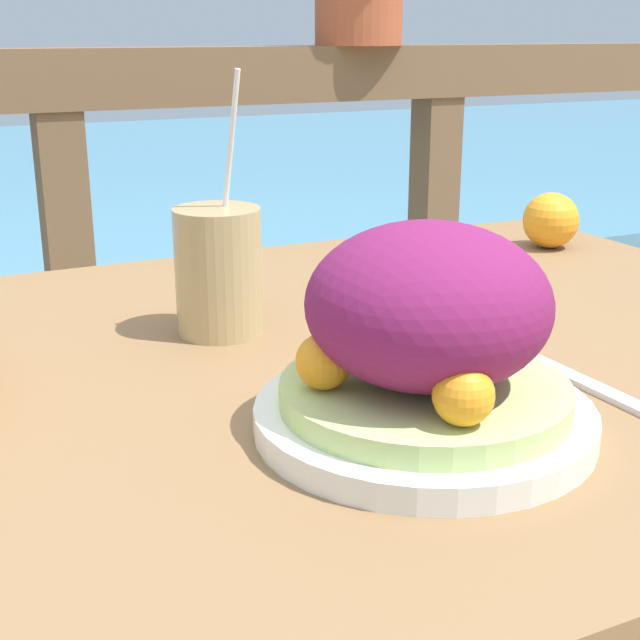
# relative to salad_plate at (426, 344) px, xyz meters

# --- Properties ---
(patio_table) EXTENTS (1.30, 0.81, 0.77)m
(patio_table) POSITION_rel_salad_plate_xyz_m (-0.09, 0.17, -0.16)
(patio_table) COLOR olive
(patio_table) RESTS_ON ground_plane
(railing_fence) EXTENTS (2.80, 0.08, 1.02)m
(railing_fence) POSITION_rel_salad_plate_xyz_m (-0.09, 0.91, -0.13)
(railing_fence) COLOR brown
(railing_fence) RESTS_ON ground_plane
(salad_plate) EXTENTS (0.25, 0.25, 0.15)m
(salad_plate) POSITION_rel_salad_plate_xyz_m (0.00, 0.00, 0.00)
(salad_plate) COLOR white
(salad_plate) RESTS_ON patio_table
(drink_glass) EXTENTS (0.08, 0.08, 0.25)m
(drink_glass) POSITION_rel_salad_plate_xyz_m (-0.06, 0.27, -0.01)
(drink_glass) COLOR tan
(drink_glass) RESTS_ON patio_table
(fork) EXTENTS (0.02, 0.18, 0.00)m
(fork) POSITION_rel_salad_plate_xyz_m (0.16, 0.03, -0.06)
(fork) COLOR silver
(fork) RESTS_ON patio_table
(orange_near_basket) EXTENTS (0.07, 0.07, 0.07)m
(orange_near_basket) POSITION_rel_salad_plate_xyz_m (0.45, 0.41, -0.03)
(orange_near_basket) COLOR orange
(orange_near_basket) RESTS_ON patio_table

